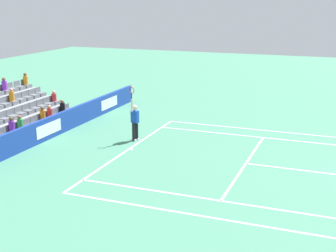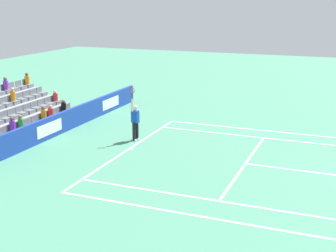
% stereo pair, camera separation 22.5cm
% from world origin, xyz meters
% --- Properties ---
extents(line_baseline, '(10.97, 0.10, 0.01)m').
position_xyz_m(line_baseline, '(0.00, -11.89, 0.00)').
color(line_baseline, white).
rests_on(line_baseline, ground).
extents(line_service, '(8.23, 0.10, 0.01)m').
position_xyz_m(line_service, '(0.00, -6.40, 0.00)').
color(line_service, white).
rests_on(line_service, ground).
extents(line_centre_service, '(0.10, 6.40, 0.01)m').
position_xyz_m(line_centre_service, '(0.00, -3.20, 0.00)').
color(line_centre_service, white).
rests_on(line_centre_service, ground).
extents(line_singles_sideline_left, '(0.10, 11.89, 0.01)m').
position_xyz_m(line_singles_sideline_left, '(4.12, -5.95, 0.00)').
color(line_singles_sideline_left, white).
rests_on(line_singles_sideline_left, ground).
extents(line_singles_sideline_right, '(0.10, 11.89, 0.01)m').
position_xyz_m(line_singles_sideline_right, '(-4.12, -5.95, 0.00)').
color(line_singles_sideline_right, white).
rests_on(line_singles_sideline_right, ground).
extents(line_doubles_sideline_left, '(0.10, 11.89, 0.01)m').
position_xyz_m(line_doubles_sideline_left, '(5.49, -5.95, 0.00)').
color(line_doubles_sideline_left, white).
rests_on(line_doubles_sideline_left, ground).
extents(line_doubles_sideline_right, '(0.10, 11.89, 0.01)m').
position_xyz_m(line_doubles_sideline_right, '(-5.49, -5.95, 0.00)').
color(line_doubles_sideline_right, white).
rests_on(line_doubles_sideline_right, ground).
extents(line_centre_mark, '(0.10, 0.20, 0.01)m').
position_xyz_m(line_centre_mark, '(0.00, -11.79, 0.00)').
color(line_centre_mark, white).
rests_on(line_centre_mark, ground).
extents(sponsor_barrier, '(19.01, 0.22, 1.09)m').
position_xyz_m(sponsor_barrier, '(0.00, -16.36, 0.54)').
color(sponsor_barrier, '#193899').
rests_on(sponsor_barrier, ground).
extents(tennis_player, '(0.51, 0.40, 2.85)m').
position_xyz_m(tennis_player, '(-1.39, -12.22, 0.99)').
color(tennis_player, black).
rests_on(tennis_player, ground).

